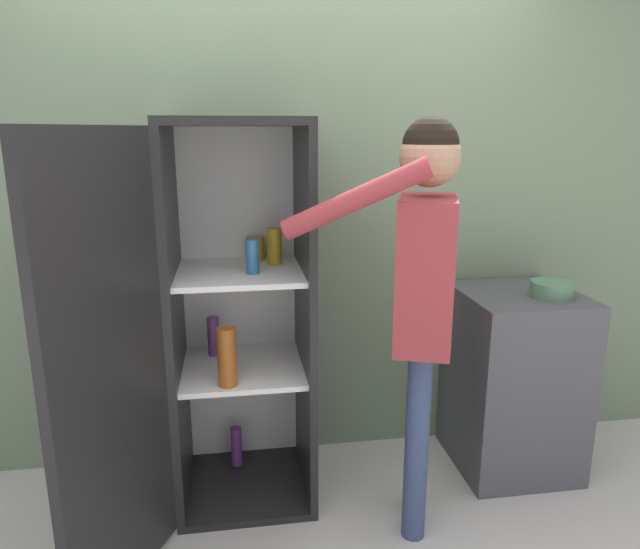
# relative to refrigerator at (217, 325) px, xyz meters

# --- Properties ---
(wall_back) EXTENTS (7.00, 0.06, 2.55)m
(wall_back) POSITION_rel_refrigerator_xyz_m (0.34, 0.43, 0.40)
(wall_back) COLOR gray
(wall_back) RESTS_ON ground_plane
(refrigerator) EXTENTS (0.92, 1.16, 1.75)m
(refrigerator) POSITION_rel_refrigerator_xyz_m (0.00, 0.00, 0.00)
(refrigerator) COLOR black
(refrigerator) RESTS_ON ground_plane
(person) EXTENTS (0.75, 0.49, 1.75)m
(person) POSITION_rel_refrigerator_xyz_m (0.82, -0.29, 0.27)
(person) COLOR #384770
(person) RESTS_ON ground_plane
(counter) EXTENTS (0.57, 0.57, 0.92)m
(counter) POSITION_rel_refrigerator_xyz_m (1.47, 0.10, -0.41)
(counter) COLOR #4C4C51
(counter) RESTS_ON ground_plane
(bowl) EXTENTS (0.20, 0.20, 0.08)m
(bowl) POSITION_rel_refrigerator_xyz_m (1.57, 0.01, 0.09)
(bowl) COLOR #517F5B
(bowl) RESTS_ON counter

